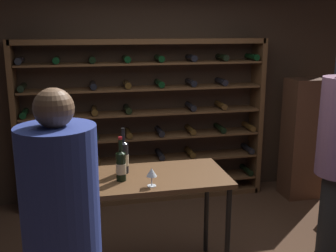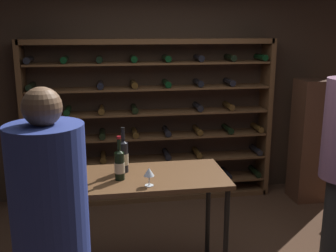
{
  "view_description": "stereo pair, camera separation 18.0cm",
  "coord_description": "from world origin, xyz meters",
  "px_view_note": "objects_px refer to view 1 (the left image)",
  "views": [
    {
      "loc": [
        -0.9,
        -2.98,
        2.12
      ],
      "look_at": [
        -0.2,
        0.23,
        1.32
      ],
      "focal_mm": 42.96,
      "sensor_mm": 36.0,
      "label": 1
    },
    {
      "loc": [
        -0.73,
        -3.01,
        2.12
      ],
      "look_at": [
        -0.2,
        0.23,
        1.32
      ],
      "focal_mm": 42.96,
      "sensor_mm": 36.0,
      "label": 2
    }
  ],
  "objects_px": {
    "tasting_table": "(147,187)",
    "display_cabinet": "(303,139)",
    "wine_rack": "(144,122)",
    "wine_bottle_green_slim": "(124,157)",
    "wine_glass_stemmed_left": "(152,173)",
    "wine_bottle_red_label": "(121,165)",
    "person_host_in_suit": "(63,236)",
    "wine_glass_stemmed_center": "(77,162)"
  },
  "relations": [
    {
      "from": "tasting_table",
      "to": "display_cabinet",
      "type": "height_order",
      "value": "display_cabinet"
    },
    {
      "from": "wine_rack",
      "to": "wine_bottle_green_slim",
      "type": "bearing_deg",
      "value": -104.92
    },
    {
      "from": "tasting_table",
      "to": "wine_bottle_green_slim",
      "type": "bearing_deg",
      "value": 146.26
    },
    {
      "from": "wine_rack",
      "to": "wine_glass_stemmed_left",
      "type": "height_order",
      "value": "wine_rack"
    },
    {
      "from": "wine_bottle_red_label",
      "to": "wine_rack",
      "type": "bearing_deg",
      "value": 75.24
    },
    {
      "from": "wine_rack",
      "to": "person_host_in_suit",
      "type": "xyz_separation_m",
      "value": [
        -0.87,
        -2.67,
        0.01
      ]
    },
    {
      "from": "display_cabinet",
      "to": "wine_rack",
      "type": "bearing_deg",
      "value": 170.29
    },
    {
      "from": "wine_rack",
      "to": "wine_bottle_green_slim",
      "type": "distance_m",
      "value": 1.6
    },
    {
      "from": "display_cabinet",
      "to": "wine_bottle_green_slim",
      "type": "relative_size",
      "value": 3.91
    },
    {
      "from": "wine_glass_stemmed_center",
      "to": "wine_glass_stemmed_left",
      "type": "height_order",
      "value": "wine_glass_stemmed_left"
    },
    {
      "from": "wine_bottle_green_slim",
      "to": "wine_glass_stemmed_left",
      "type": "xyz_separation_m",
      "value": [
        0.18,
        -0.34,
        -0.03
      ]
    },
    {
      "from": "person_host_in_suit",
      "to": "display_cabinet",
      "type": "relative_size",
      "value": 1.21
    },
    {
      "from": "wine_bottle_red_label",
      "to": "wine_glass_stemmed_left",
      "type": "distance_m",
      "value": 0.28
    },
    {
      "from": "wine_bottle_red_label",
      "to": "wine_glass_stemmed_left",
      "type": "bearing_deg",
      "value": -37.95
    },
    {
      "from": "wine_glass_stemmed_center",
      "to": "wine_glass_stemmed_left",
      "type": "xyz_separation_m",
      "value": [
        0.56,
        -0.44,
        0.02
      ]
    },
    {
      "from": "tasting_table",
      "to": "wine_glass_stemmed_left",
      "type": "xyz_separation_m",
      "value": [
        -0.0,
        -0.22,
        0.2
      ]
    },
    {
      "from": "wine_rack",
      "to": "wine_glass_stemmed_left",
      "type": "relative_size",
      "value": 20.56
    },
    {
      "from": "wine_rack",
      "to": "wine_bottle_red_label",
      "type": "distance_m",
      "value": 1.77
    },
    {
      "from": "wine_bottle_green_slim",
      "to": "wine_rack",
      "type": "bearing_deg",
      "value": 75.08
    },
    {
      "from": "tasting_table",
      "to": "wine_glass_stemmed_center",
      "type": "bearing_deg",
      "value": 158.69
    },
    {
      "from": "tasting_table",
      "to": "wine_bottle_green_slim",
      "type": "relative_size",
      "value": 3.42
    },
    {
      "from": "person_host_in_suit",
      "to": "wine_glass_stemmed_left",
      "type": "xyz_separation_m",
      "value": [
        0.64,
        0.79,
        0.03
      ]
    },
    {
      "from": "tasting_table",
      "to": "wine_bottle_green_slim",
      "type": "xyz_separation_m",
      "value": [
        -0.18,
        0.12,
        0.24
      ]
    },
    {
      "from": "person_host_in_suit",
      "to": "wine_glass_stemmed_left",
      "type": "height_order",
      "value": "person_host_in_suit"
    },
    {
      "from": "wine_rack",
      "to": "display_cabinet",
      "type": "xyz_separation_m",
      "value": [
        1.97,
        -0.34,
        -0.24
      ]
    },
    {
      "from": "display_cabinet",
      "to": "wine_bottle_green_slim",
      "type": "distance_m",
      "value": 2.69
    },
    {
      "from": "tasting_table",
      "to": "display_cabinet",
      "type": "distance_m",
      "value": 2.57
    },
    {
      "from": "wine_glass_stemmed_left",
      "to": "display_cabinet",
      "type": "bearing_deg",
      "value": 35.0
    },
    {
      "from": "display_cabinet",
      "to": "wine_glass_stemmed_left",
      "type": "bearing_deg",
      "value": -145.0
    },
    {
      "from": "display_cabinet",
      "to": "wine_glass_stemmed_center",
      "type": "relative_size",
      "value": 12.08
    },
    {
      "from": "wine_bottle_red_label",
      "to": "wine_glass_stemmed_center",
      "type": "height_order",
      "value": "wine_bottle_red_label"
    },
    {
      "from": "tasting_table",
      "to": "wine_glass_stemmed_center",
      "type": "xyz_separation_m",
      "value": [
        -0.56,
        0.22,
        0.19
      ]
    },
    {
      "from": "wine_rack",
      "to": "wine_glass_stemmed_center",
      "type": "distance_m",
      "value": 1.65
    },
    {
      "from": "wine_bottle_green_slim",
      "to": "wine_glass_stemmed_center",
      "type": "relative_size",
      "value": 3.09
    },
    {
      "from": "tasting_table",
      "to": "wine_bottle_red_label",
      "type": "relative_size",
      "value": 3.66
    },
    {
      "from": "tasting_table",
      "to": "wine_glass_stemmed_center",
      "type": "distance_m",
      "value": 0.63
    },
    {
      "from": "tasting_table",
      "to": "display_cabinet",
      "type": "bearing_deg",
      "value": 30.96
    },
    {
      "from": "wine_rack",
      "to": "person_host_in_suit",
      "type": "height_order",
      "value": "wine_rack"
    },
    {
      "from": "display_cabinet",
      "to": "wine_glass_stemmed_left",
      "type": "relative_size",
      "value": 10.33
    },
    {
      "from": "display_cabinet",
      "to": "wine_bottle_red_label",
      "type": "bearing_deg",
      "value": -150.43
    },
    {
      "from": "wine_bottle_red_label",
      "to": "person_host_in_suit",
      "type": "bearing_deg",
      "value": -113.67
    },
    {
      "from": "display_cabinet",
      "to": "wine_bottle_red_label",
      "type": "relative_size",
      "value": 4.19
    }
  ]
}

